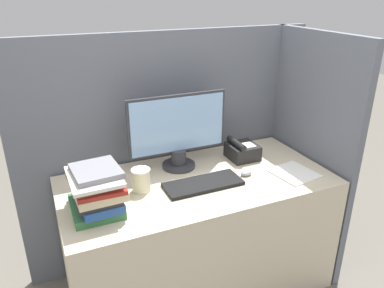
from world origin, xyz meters
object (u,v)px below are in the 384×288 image
Objects in this scene: keyboard at (204,184)px; desk_telephone at (242,151)px; coffee_cup at (141,180)px; book_stack at (97,190)px; monitor at (178,133)px; mouse at (246,173)px.

keyboard is 0.42m from desk_telephone.
book_stack is at bearing -158.59° from coffee_cup.
book_stack is at bearing -151.89° from monitor.
monitor is 0.60m from book_stack.
keyboard is at bearing 1.48° from book_stack.
monitor is at bearing 139.71° from mouse.
desk_telephone is (0.68, 0.14, -0.01)m from coffee_cup.
mouse is at bearing 0.96° from keyboard.
mouse is at bearing -114.61° from desk_telephone.
coffee_cup is (-0.32, 0.08, 0.05)m from keyboard.
monitor is 0.43m from desk_telephone.
coffee_cup is at bearing -146.73° from monitor.
mouse reaches higher than keyboard.
desk_telephone is (0.10, 0.21, 0.04)m from mouse.
keyboard is 0.57m from book_stack.
coffee_cup is 0.26m from book_stack.
desk_telephone is (0.36, 0.21, 0.04)m from keyboard.
monitor is 4.69× the size of coffee_cup.
keyboard is (0.04, -0.26, -0.20)m from monitor.
monitor is at bearing 98.25° from keyboard.
keyboard is 1.37× the size of book_stack.
monitor reaches higher than desk_telephone.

